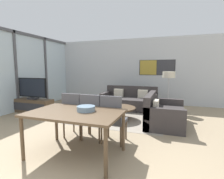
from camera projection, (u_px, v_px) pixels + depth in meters
The scene contains 14 objects.
wall_back at pixel (135, 71), 7.68m from camera, with size 8.07×0.09×2.80m.
window_wall_left at pixel (15, 68), 6.01m from camera, with size 0.07×6.01×2.80m.
area_rug at pixel (118, 119), 5.25m from camera, with size 2.70×1.95×0.01m.
tv_console at pixel (33, 106), 6.02m from camera, with size 1.41×0.45×0.47m.
television at pixel (32, 89), 5.95m from camera, with size 1.15×0.20×0.73m.
sofa_main at pixel (130, 102), 6.57m from camera, with size 1.99×0.96×0.83m.
sofa_side at pixel (162, 115), 4.71m from camera, with size 0.96×1.52×0.83m.
coffee_table at pixel (118, 110), 5.22m from camera, with size 1.04×1.04×0.36m.
dining_table at pixel (75, 116), 2.98m from camera, with size 1.59×1.01×0.78m.
dining_chair_left at pixel (74, 113), 3.81m from camera, with size 0.46×0.46×0.99m.
dining_chair_centre at pixel (93, 115), 3.64m from camera, with size 0.46×0.46×0.99m.
dining_chair_right at pixel (113, 117), 3.48m from camera, with size 0.46×0.46×0.99m.
fruit_bowl at pixel (86, 108), 3.02m from camera, with size 0.32×0.32×0.09m.
floor_lamp at pixel (169, 77), 6.10m from camera, with size 0.43×0.43×1.41m.
Camera 1 is at (1.63, -1.61, 1.51)m, focal length 28.00 mm.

